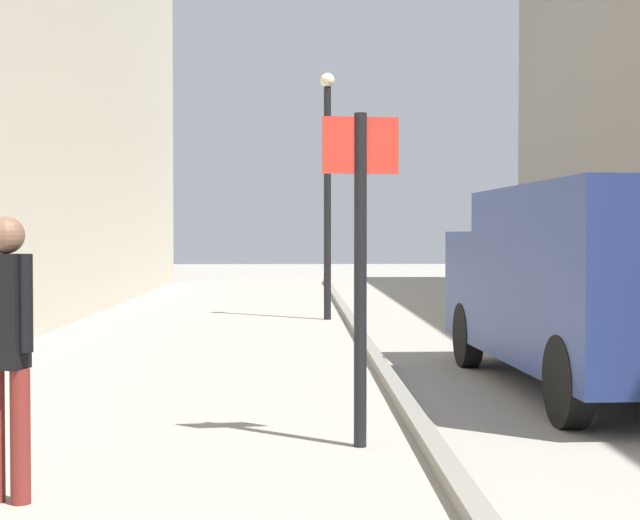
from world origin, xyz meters
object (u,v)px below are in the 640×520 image
pedestrian_main_foreground (7,338)px  lamp_post (327,179)px  delivery_van (597,281)px  street_sign_post (360,249)px

pedestrian_main_foreground → lamp_post: 13.14m
delivery_van → lamp_post: 9.17m
street_sign_post → lamp_post: lamp_post is taller
lamp_post → delivery_van: bearing=-73.6°
street_sign_post → lamp_post: size_ratio=0.55×
pedestrian_main_foreground → lamp_post: (2.41, 12.81, 1.70)m
delivery_van → street_sign_post: bearing=-138.4°
pedestrian_main_foreground → lamp_post: bearing=95.0°
delivery_van → street_sign_post: size_ratio=2.13×
street_sign_post → lamp_post: 11.34m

